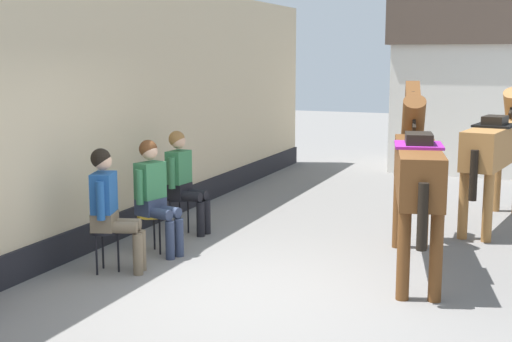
% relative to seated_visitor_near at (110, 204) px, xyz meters
% --- Properties ---
extents(ground_plane, '(40.00, 40.00, 0.00)m').
position_rel_seated_visitor_near_xyz_m(ground_plane, '(1.68, 2.91, -0.78)').
color(ground_plane, slate).
extents(pub_facade_wall, '(0.34, 14.00, 3.40)m').
position_rel_seated_visitor_near_xyz_m(pub_facade_wall, '(-0.87, 1.41, 0.76)').
color(pub_facade_wall, '#CCB793').
rests_on(pub_facade_wall, ground_plane).
extents(distant_cottage, '(3.40, 2.60, 3.50)m').
position_rel_seated_visitor_near_xyz_m(distant_cottage, '(3.08, 9.05, 1.02)').
color(distant_cottage, silver).
rests_on(distant_cottage, ground_plane).
extents(seated_visitor_near, '(0.61, 0.48, 1.39)m').
position_rel_seated_visitor_near_xyz_m(seated_visitor_near, '(0.00, 0.00, 0.00)').
color(seated_visitor_near, black).
rests_on(seated_visitor_near, ground_plane).
extents(seated_visitor_middle, '(0.61, 0.48, 1.39)m').
position_rel_seated_visitor_near_xyz_m(seated_visitor_middle, '(0.08, 0.83, 0.00)').
color(seated_visitor_middle, gold).
rests_on(seated_visitor_middle, ground_plane).
extents(seated_visitor_far, '(0.61, 0.49, 1.39)m').
position_rel_seated_visitor_near_xyz_m(seated_visitor_far, '(-0.09, 1.87, 0.00)').
color(seated_visitor_far, black).
rests_on(seated_visitor_far, ground_plane).
extents(saddled_horse_near, '(0.91, 2.96, 2.06)m').
position_rel_seated_visitor_near_xyz_m(saddled_horse_near, '(3.09, 1.41, 0.38)').
color(saddled_horse_near, brown).
rests_on(saddled_horse_near, ground_plane).
extents(saddled_horse_far, '(0.78, 2.98, 2.06)m').
position_rel_seated_visitor_near_xyz_m(saddled_horse_far, '(3.80, 4.01, 0.38)').
color(saddled_horse_far, '#9E6B38').
rests_on(saddled_horse_far, ground_plane).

